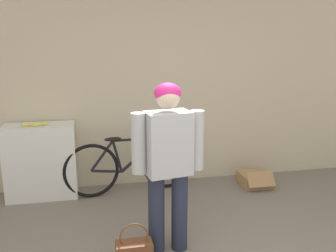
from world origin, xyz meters
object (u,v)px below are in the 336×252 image
at_px(bicycle, 131,165).
at_px(banana, 35,124).
at_px(cardboard_box, 255,179).
at_px(person, 168,156).
at_px(handbag, 134,251).

relative_size(bicycle, banana, 4.85).
distance_m(banana, cardboard_box, 2.97).
xyz_separation_m(person, handbag, (-0.35, -0.16, -0.84)).
xyz_separation_m(banana, cardboard_box, (2.83, -0.15, -0.88)).
distance_m(bicycle, cardboard_box, 1.72).
relative_size(person, banana, 4.60).
xyz_separation_m(bicycle, cardboard_box, (1.69, -0.10, -0.29)).
bearing_deg(handbag, banana, 120.98).
xyz_separation_m(banana, handbag, (1.00, -1.66, -0.84)).
height_order(person, handbag, person).
bearing_deg(cardboard_box, person, -137.79).
height_order(bicycle, cardboard_box, bicycle).
bearing_deg(bicycle, banana, 170.68).
xyz_separation_m(handbag, cardboard_box, (1.84, 1.51, -0.03)).
distance_m(handbag, cardboard_box, 2.38).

